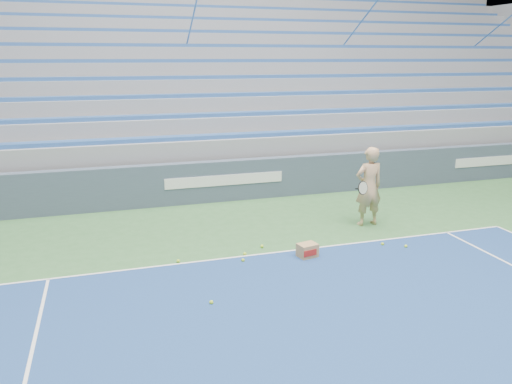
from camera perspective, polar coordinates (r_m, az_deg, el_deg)
The scene contains 11 objects.
sponsor_barrier at distance 13.47m, azimuth -3.71°, elevation 1.31°, with size 30.00×0.32×1.10m.
bleachers at distance 18.74m, azimuth -7.95°, elevation 10.70°, with size 31.00×9.15×7.30m.
tennis_player at distance 11.65m, azimuth 12.76°, elevation 0.62°, with size 0.95×0.85×1.83m.
ball_box at distance 9.80m, azimuth 5.90°, elevation -6.66°, with size 0.41×0.35×0.27m.
tennis_ball_0 at distance 10.24m, azimuth 0.68°, elevation -6.22°, with size 0.07×0.07×0.07m, color #BAE42E.
tennis_ball_1 at distance 8.07m, azimuth -5.12°, elevation -12.45°, with size 0.07×0.07×0.07m, color #BAE42E.
tennis_ball_2 at distance 9.64m, azimuth -8.87°, elevation -7.80°, with size 0.07×0.07×0.07m, color #BAE42E.
tennis_ball_3 at distance 9.86m, azimuth -1.29°, elevation -7.08°, with size 0.07×0.07×0.07m, color #BAE42E.
tennis_ball_4 at distance 9.57m, azimuth -1.50°, elevation -7.80°, with size 0.07×0.07×0.07m, color #BAE42E.
tennis_ball_5 at distance 10.68m, azimuth 14.26°, elevation -5.78°, with size 0.07×0.07×0.07m, color #BAE42E.
tennis_ball_6 at distance 10.69m, azimuth 16.75°, elevation -5.96°, with size 0.07×0.07×0.07m, color #BAE42E.
Camera 1 is at (-2.98, 3.15, 3.76)m, focal length 35.00 mm.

